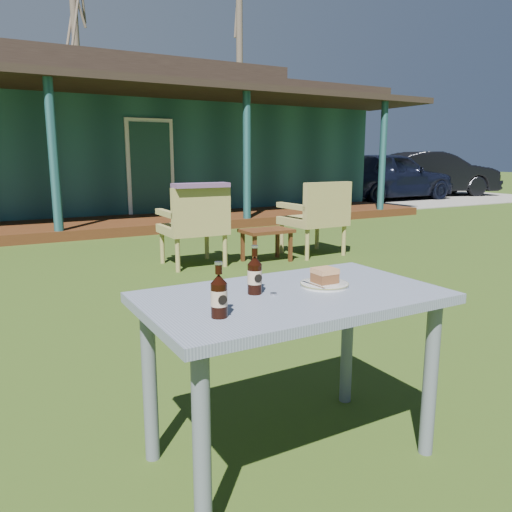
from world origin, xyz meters
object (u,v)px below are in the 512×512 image
car_far (431,174)px  armchair_left (195,222)px  side_table (267,234)px  cola_bottle_near (255,275)px  cafe_table (292,317)px  plate (324,284)px  cake_slice (325,275)px  car_near (388,176)px  cola_bottle_far (219,295)px  armchair_right (318,214)px

car_far → armchair_left: (-11.00, -6.32, -0.20)m
side_table → cola_bottle_near: bearing=-121.3°
cafe_table → plate: (0.18, 0.03, 0.11)m
cake_slice → armchair_left: (0.94, 3.68, -0.24)m
car_near → cola_bottle_far: car_near is taller
cafe_table → armchair_left: armchair_left is taller
car_far → cola_bottle_near: 15.79m
cafe_table → car_far: bearing=39.6°
car_near → cola_bottle_far: bearing=133.2°
car_far → plate: size_ratio=21.42×
cake_slice → cafe_table: bearing=-170.2°
car_near → armchair_right: (-6.94, -5.92, -0.18)m
cafe_table → side_table: (1.98, 3.55, -0.28)m
cafe_table → car_near: bearing=44.4°
armchair_left → side_table: size_ratio=1.55×
cafe_table → cola_bottle_far: 0.45m
cafe_table → armchair_right: 4.50m
cola_bottle_near → cola_bottle_far: size_ratio=1.01×
cola_bottle_far → armchair_left: 4.14m
plate → side_table: bearing=62.9°
cake_slice → armchair_right: size_ratio=0.10×
cola_bottle_far → armchair_right: (3.14, 3.70, -0.26)m
plate → cola_bottle_far: cola_bottle_far is taller
car_far → cake_slice: (-11.93, -10.00, 0.05)m
armchair_right → car_far: bearing=34.6°
cake_slice → armchair_right: (2.57, 3.53, -0.23)m
plate → cola_bottle_near: size_ratio=1.04×
cafe_table → plate: bearing=8.1°
armchair_left → side_table: (0.86, -0.16, -0.18)m
car_far → car_near: bearing=117.5°
cola_bottle_near → cola_bottle_far: bearing=-141.3°
car_near → side_table: size_ratio=7.04×
car_near → cake_slice: (-9.51, -9.45, 0.05)m
cola_bottle_far → cake_slice: bearing=16.2°
cafe_table → cake_slice: 0.24m
cola_bottle_far → armchair_left: size_ratio=0.21×
cola_bottle_near → armchair_left: bearing=71.0°
plate → side_table: 3.98m
cafe_table → side_table: 4.08m
cake_slice → car_near: bearing=44.8°
cake_slice → cola_bottle_near: bearing=173.7°
car_far → cola_bottle_near: (-12.25, -9.96, 0.08)m
car_far → cafe_table: car_far is taller
armchair_left → armchair_right: 1.64m
cola_bottle_far → armchair_right: size_ratio=0.20×
cake_slice → cola_bottle_near: cola_bottle_near is taller
armchair_right → car_near: bearing=40.5°
cola_bottle_far → armchair_right: armchair_right is taller
cola_bottle_near → cola_bottle_far: (-0.25, -0.20, -0.00)m
armchair_left → car_far: bearing=29.9°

